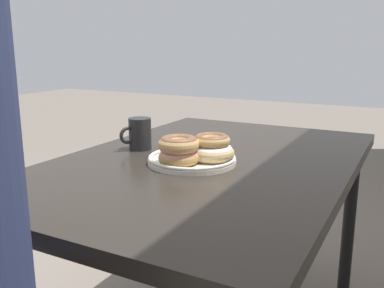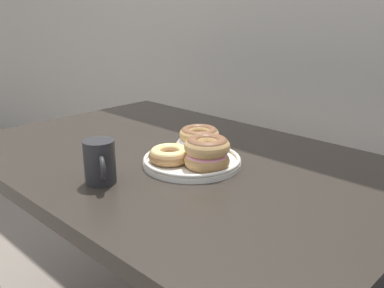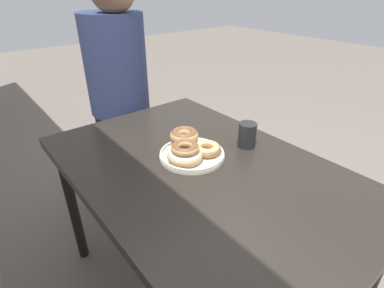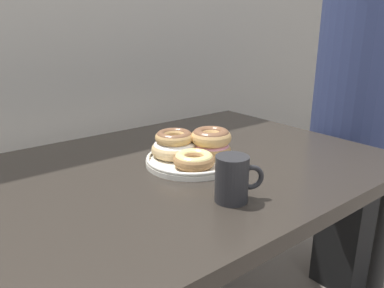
% 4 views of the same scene
% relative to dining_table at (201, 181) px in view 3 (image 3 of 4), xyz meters
% --- Properties ---
extents(ground_plane, '(14.00, 14.00, 0.00)m').
position_rel_dining_table_xyz_m(ground_plane, '(0.00, -0.33, -0.67)').
color(ground_plane, '#70665B').
extents(dining_table, '(1.29, 0.85, 0.74)m').
position_rel_dining_table_xyz_m(dining_table, '(0.00, 0.00, 0.00)').
color(dining_table, '#28231E').
rests_on(dining_table, ground_plane).
extents(donut_plate, '(0.28, 0.28, 0.09)m').
position_rel_dining_table_xyz_m(donut_plate, '(0.08, -0.01, 0.11)').
color(donut_plate, silver).
rests_on(donut_plate, dining_table).
extents(coffee_mug, '(0.11, 0.08, 0.11)m').
position_rel_dining_table_xyz_m(coffee_mug, '(0.00, -0.26, 0.13)').
color(coffee_mug, '#232326').
rests_on(coffee_mug, dining_table).
extents(person_figure, '(0.41, 0.35, 1.45)m').
position_rel_dining_table_xyz_m(person_figure, '(0.87, -0.09, 0.12)').
color(person_figure, black).
rests_on(person_figure, ground_plane).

